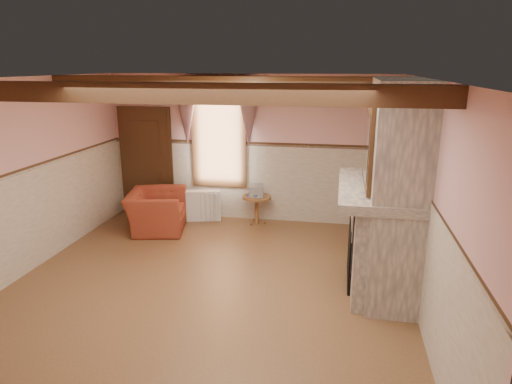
% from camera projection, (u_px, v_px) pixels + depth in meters
% --- Properties ---
extents(floor, '(5.50, 6.00, 0.01)m').
position_uv_depth(floor, '(207.00, 288.00, 6.28)').
color(floor, brown).
rests_on(floor, ground).
extents(ceiling, '(5.50, 6.00, 0.01)m').
position_uv_depth(ceiling, '(200.00, 79.00, 5.52)').
color(ceiling, silver).
rests_on(ceiling, wall_back).
extents(wall_back, '(5.50, 0.02, 2.80)m').
position_uv_depth(wall_back, '(250.00, 149.00, 8.74)').
color(wall_back, '#DD9D99').
rests_on(wall_back, floor).
extents(wall_front, '(5.50, 0.02, 2.80)m').
position_uv_depth(wall_front, '(73.00, 307.00, 3.06)').
color(wall_front, '#DD9D99').
rests_on(wall_front, floor).
extents(wall_left, '(0.02, 6.00, 2.80)m').
position_uv_depth(wall_left, '(15.00, 180.00, 6.39)').
color(wall_left, '#DD9D99').
rests_on(wall_left, floor).
extents(wall_right, '(0.02, 6.00, 2.80)m').
position_uv_depth(wall_right, '(426.00, 201.00, 5.41)').
color(wall_right, '#DD9D99').
rests_on(wall_right, floor).
extents(wainscot, '(5.50, 6.00, 1.50)m').
position_uv_depth(wainscot, '(205.00, 237.00, 6.08)').
color(wainscot, beige).
rests_on(wainscot, floor).
extents(chair_rail, '(5.50, 6.00, 0.08)m').
position_uv_depth(chair_rail, '(203.00, 182.00, 5.87)').
color(chair_rail, black).
rests_on(chair_rail, wainscot).
extents(firebox, '(0.20, 0.95, 0.90)m').
position_uv_depth(firebox, '(356.00, 251.00, 6.37)').
color(firebox, black).
rests_on(firebox, floor).
extents(armchair, '(1.19, 1.30, 0.73)m').
position_uv_depth(armchair, '(156.00, 211.00, 8.38)').
color(armchair, maroon).
rests_on(armchair, floor).
extents(side_table, '(0.72, 0.72, 0.55)m').
position_uv_depth(side_table, '(257.00, 210.00, 8.73)').
color(side_table, brown).
rests_on(side_table, floor).
extents(book_stack, '(0.31, 0.36, 0.20)m').
position_uv_depth(book_stack, '(256.00, 191.00, 8.65)').
color(book_stack, '#B7AD8C').
rests_on(book_stack, side_table).
extents(radiator, '(0.72, 0.34, 0.60)m').
position_uv_depth(radiator, '(203.00, 206.00, 8.91)').
color(radiator, silver).
rests_on(radiator, floor).
extents(bowl, '(0.33, 0.33, 0.08)m').
position_uv_depth(bowl, '(379.00, 182.00, 6.06)').
color(bowl, brown).
rests_on(bowl, mantel).
extents(mantel_clock, '(0.14, 0.24, 0.20)m').
position_uv_depth(mantel_clock, '(376.00, 166.00, 6.71)').
color(mantel_clock, black).
rests_on(mantel_clock, mantel).
extents(oil_lamp, '(0.11, 0.11, 0.28)m').
position_uv_depth(oil_lamp, '(377.00, 166.00, 6.54)').
color(oil_lamp, '#B87233').
rests_on(oil_lamp, mantel).
extents(candle_red, '(0.06, 0.06, 0.16)m').
position_uv_depth(candle_red, '(383.00, 190.00, 5.52)').
color(candle_red, '#A61714').
rests_on(candle_red, mantel).
extents(jar_yellow, '(0.06, 0.06, 0.12)m').
position_uv_depth(jar_yellow, '(380.00, 184.00, 5.88)').
color(jar_yellow, gold).
rests_on(jar_yellow, mantel).
extents(fireplace, '(0.85, 2.00, 2.80)m').
position_uv_depth(fireplace, '(393.00, 187.00, 6.04)').
color(fireplace, gray).
rests_on(fireplace, floor).
extents(mantel, '(1.05, 2.05, 0.12)m').
position_uv_depth(mantel, '(379.00, 189.00, 6.08)').
color(mantel, gray).
rests_on(mantel, fireplace).
extents(overmantel_mirror, '(0.06, 1.44, 1.04)m').
position_uv_depth(overmantel_mirror, '(368.00, 143.00, 5.95)').
color(overmantel_mirror, silver).
rests_on(overmantel_mirror, fireplace).
extents(door, '(1.10, 0.10, 2.10)m').
position_uv_depth(door, '(147.00, 163.00, 9.15)').
color(door, black).
rests_on(door, floor).
extents(window, '(1.06, 0.08, 2.02)m').
position_uv_depth(window, '(219.00, 135.00, 8.75)').
color(window, white).
rests_on(window, wall_back).
extents(window_drapes, '(1.30, 0.14, 1.40)m').
position_uv_depth(window_drapes, '(217.00, 104.00, 8.50)').
color(window_drapes, gray).
rests_on(window_drapes, wall_back).
extents(ceiling_beam_front, '(5.50, 0.18, 0.20)m').
position_uv_depth(ceiling_beam_front, '(163.00, 93.00, 4.41)').
color(ceiling_beam_front, black).
rests_on(ceiling_beam_front, ceiling).
extents(ceiling_beam_back, '(5.50, 0.18, 0.20)m').
position_uv_depth(ceiling_beam_back, '(225.00, 83.00, 6.68)').
color(ceiling_beam_back, black).
rests_on(ceiling_beam_back, ceiling).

